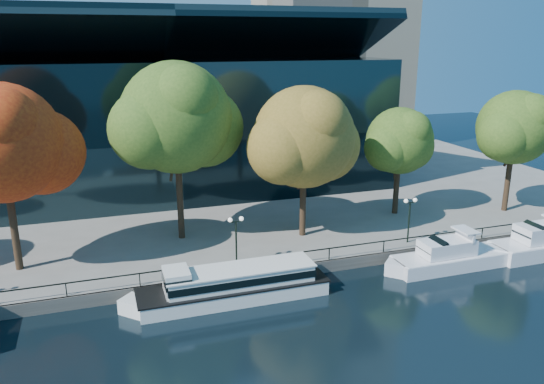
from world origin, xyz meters
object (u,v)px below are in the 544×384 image
object	(u,v)px
tour_boat	(229,284)
tree_1	(5,146)
tree_3	(306,139)
tree_5	(516,129)
lamp_2	(410,210)
lamp_1	(236,230)
tree_4	(401,142)
cruiser_near	(447,257)
cruiser_far	(540,243)
tree_2	(178,120)

from	to	relation	value
tour_boat	tree_1	distance (m)	19.21
tree_1	tree_3	xyz separation A→B (m)	(23.65, -0.06, -0.93)
tree_1	tree_5	distance (m)	46.31
tour_boat	lamp_2	distance (m)	17.60
tree_1	lamp_1	world-z (taller)	tree_1
lamp_1	lamp_2	xyz separation A→B (m)	(15.54, 0.00, 0.00)
tree_4	tree_5	world-z (taller)	tree_5
cruiser_near	tree_1	size ratio (longest dim) A/B	0.77
tour_boat	tree_5	distance (m)	33.81
tree_3	tree_5	world-z (taller)	tree_3
lamp_2	tree_1	bearing A→B (deg)	171.63
tree_4	lamp_1	distance (m)	20.81
cruiser_far	lamp_1	xyz separation A→B (m)	(-26.24, 4.12, 2.84)
tree_2	lamp_1	bearing A→B (deg)	-68.37
tree_5	cruiser_near	bearing A→B (deg)	-147.79
lamp_1	tree_1	bearing A→B (deg)	163.85
tour_boat	tree_3	xyz separation A→B (m)	(9.10, 8.09, 8.62)
tree_5	lamp_1	distance (m)	31.11
tree_2	lamp_2	distance (m)	21.31
cruiser_far	tree_4	xyz separation A→B (m)	(-7.32, 11.59, 7.23)
tree_2	tree_3	xyz separation A→B (m)	(10.55, -2.81, -1.79)
tree_1	cruiser_near	bearing A→B (deg)	-14.50
cruiser_near	cruiser_far	xyz separation A→B (m)	(9.43, -0.27, 0.14)
tree_3	lamp_1	size ratio (longest dim) A/B	3.34
tour_boat	tree_4	xyz separation A→B (m)	(20.41, 10.97, 7.15)
cruiser_near	cruiser_far	world-z (taller)	cruiser_far
tree_4	lamp_1	bearing A→B (deg)	-158.48
tree_2	tree_4	size ratio (longest dim) A/B	1.44
cruiser_near	tree_4	distance (m)	13.67
lamp_1	cruiser_near	bearing A→B (deg)	-12.91
cruiser_near	tree_3	xyz separation A→B (m)	(-9.19, 8.44, 8.84)
tree_5	lamp_2	xyz separation A→B (m)	(-14.72, -4.62, -5.55)
tree_4	tree_5	xyz separation A→B (m)	(11.34, -2.84, 1.17)
cruiser_near	tree_3	world-z (taller)	tree_3
tree_2	tree_4	bearing A→B (deg)	0.18
lamp_1	cruiser_far	bearing A→B (deg)	-8.93
cruiser_near	cruiser_far	distance (m)	9.44
tree_2	lamp_2	bearing A→B (deg)	-21.81
cruiser_far	tree_1	size ratio (longest dim) A/B	0.76
tour_boat	cruiser_near	distance (m)	18.30
tree_2	tree_3	distance (m)	11.06
tree_2	tree_1	bearing A→B (deg)	-168.15
tree_1	lamp_2	bearing A→B (deg)	-8.37
tree_2	lamp_1	distance (m)	11.03
tree_2	tree_5	bearing A→B (deg)	-4.78
tree_5	lamp_2	world-z (taller)	tree_5
tree_4	lamp_2	world-z (taller)	tree_4
cruiser_near	tree_2	bearing A→B (deg)	150.34
cruiser_far	tree_3	distance (m)	22.33
tour_boat	lamp_1	bearing A→B (deg)	67.02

